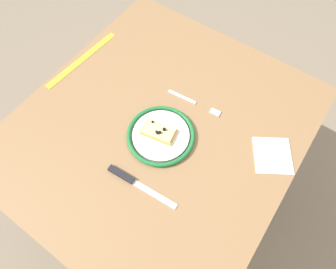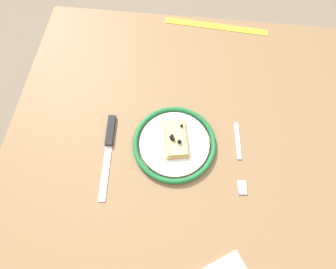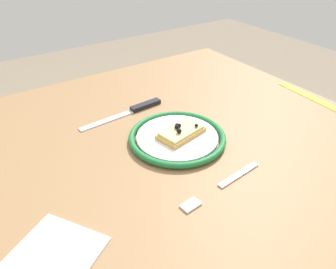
# 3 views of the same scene
# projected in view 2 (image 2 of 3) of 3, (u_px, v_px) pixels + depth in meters

# --- Properties ---
(ground_plane) EXTENTS (6.00, 6.00, 0.00)m
(ground_plane) POSITION_uv_depth(u_px,v_px,m) (178.00, 197.00, 1.47)
(ground_plane) COLOR gray
(dining_table) EXTENTS (0.99, 0.90, 0.74)m
(dining_table) POSITION_uv_depth(u_px,v_px,m) (185.00, 148.00, 0.88)
(dining_table) COLOR #936D47
(dining_table) RESTS_ON ground_plane
(plate) EXTENTS (0.22, 0.22, 0.02)m
(plate) POSITION_uv_depth(u_px,v_px,m) (174.00, 143.00, 0.78)
(plate) COLOR white
(plate) RESTS_ON dining_table
(pizza_slice_near) EXTENTS (0.08, 0.12, 0.03)m
(pizza_slice_near) POSITION_uv_depth(u_px,v_px,m) (176.00, 139.00, 0.77)
(pizza_slice_near) COLOR tan
(pizza_slice_near) RESTS_ON plate
(knife) EXTENTS (0.04, 0.24, 0.01)m
(knife) POSITION_uv_depth(u_px,v_px,m) (109.00, 141.00, 0.79)
(knife) COLOR silver
(knife) RESTS_ON dining_table
(fork) EXTENTS (0.04, 0.20, 0.00)m
(fork) POSITION_uv_depth(u_px,v_px,m) (239.00, 158.00, 0.77)
(fork) COLOR silver
(fork) RESTS_ON dining_table
(measuring_tape) EXTENTS (0.34, 0.05, 0.00)m
(measuring_tape) POSITION_uv_depth(u_px,v_px,m) (216.00, 26.00, 0.97)
(measuring_tape) COLOR yellow
(measuring_tape) RESTS_ON dining_table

